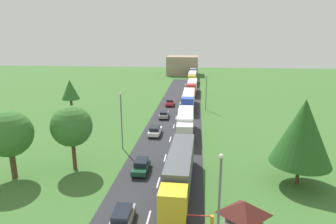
% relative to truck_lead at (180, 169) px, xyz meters
% --- Properties ---
extents(road, '(10.00, 140.00, 0.06)m').
position_rel_truck_lead_xyz_m(road, '(-2.40, 12.22, -2.15)').
color(road, '#2B2B30').
rests_on(road, ground).
extents(lane_marking_centre, '(0.16, 122.79, 0.01)m').
position_rel_truck_lead_xyz_m(lane_marking_centre, '(-2.40, 10.37, -2.11)').
color(lane_marking_centre, white).
rests_on(lane_marking_centre, road).
extents(truck_lead, '(2.86, 14.49, 3.70)m').
position_rel_truck_lead_xyz_m(truck_lead, '(0.00, 0.00, 0.00)').
color(truck_lead, yellow).
rests_on(truck_lead, road).
extents(truck_second, '(2.68, 11.83, 3.72)m').
position_rel_truck_lead_xyz_m(truck_second, '(-0.11, 17.20, 0.00)').
color(truck_second, white).
rests_on(truck_second, road).
extents(truck_third, '(2.56, 14.30, 3.54)m').
position_rel_truck_lead_xyz_m(truck_third, '(-0.23, 36.38, -0.08)').
color(truck_third, blue).
rests_on(truck_third, road).
extents(truck_fourth, '(2.72, 12.86, 3.47)m').
position_rel_truck_lead_xyz_m(truck_fourth, '(0.19, 54.18, -0.09)').
color(truck_fourth, red).
rests_on(truck_fourth, road).
extents(truck_fifth, '(2.80, 13.00, 3.77)m').
position_rel_truck_lead_xyz_m(truck_fifth, '(-0.14, 72.22, 0.04)').
color(truck_fifth, yellow).
rests_on(truck_fifth, road).
extents(truck_sixth, '(2.65, 13.19, 3.66)m').
position_rel_truck_lead_xyz_m(truck_sixth, '(-0.03, 88.98, -0.02)').
color(truck_sixth, blue).
rests_on(truck_sixth, road).
extents(car_lead, '(1.84, 4.36, 1.42)m').
position_rel_truck_lead_xyz_m(car_lead, '(-4.47, -7.24, -1.37)').
color(car_lead, gray).
rests_on(car_lead, road).
extents(car_second, '(1.78, 4.07, 1.48)m').
position_rel_truck_lead_xyz_m(car_second, '(-4.79, 3.20, -1.35)').
color(car_second, '#19472D').
rests_on(car_second, road).
extents(car_third, '(1.88, 4.15, 1.50)m').
position_rel_truck_lead_xyz_m(car_third, '(-5.08, 16.70, -1.34)').
color(car_third, white).
rests_on(car_third, road).
extents(car_fourth, '(1.84, 4.10, 1.41)m').
position_rel_truck_lead_xyz_m(car_fourth, '(-4.85, 27.35, -1.37)').
color(car_fourth, gray).
rests_on(car_fourth, road).
extents(car_fifth, '(2.06, 4.61, 1.53)m').
position_rel_truck_lead_xyz_m(car_fifth, '(-4.70, 38.45, -1.32)').
color(car_fifth, red).
rests_on(car_fifth, road).
extents(barrier_gate, '(4.64, 0.28, 1.05)m').
position_rel_truck_lead_xyz_m(barrier_gate, '(2.41, -6.47, -1.48)').
color(barrier_gate, orange).
rests_on(barrier_gate, ground).
extents(lamppost_lead, '(0.36, 0.36, 8.13)m').
position_rel_truck_lead_xyz_m(lamppost_lead, '(3.41, -9.86, 2.37)').
color(lamppost_lead, slate).
rests_on(lamppost_lead, ground).
extents(lamppost_second, '(0.36, 0.36, 8.33)m').
position_rel_truck_lead_xyz_m(lamppost_second, '(-8.93, 10.33, 2.47)').
color(lamppost_second, slate).
rests_on(lamppost_second, ground).
extents(lamppost_third, '(0.36, 0.36, 7.87)m').
position_rel_truck_lead_xyz_m(lamppost_third, '(3.66, 35.03, 2.23)').
color(lamppost_third, slate).
rests_on(lamppost_third, ground).
extents(tree_oak, '(5.25, 5.25, 7.99)m').
position_rel_truck_lead_xyz_m(tree_oak, '(-19.13, 0.35, 3.15)').
color(tree_oak, '#513823').
rests_on(tree_oak, ground).
extents(tree_birch, '(3.76, 3.76, 7.15)m').
position_rel_truck_lead_xyz_m(tree_birch, '(-24.89, 29.42, 2.86)').
color(tree_birch, '#513823').
rests_on(tree_birch, ground).
extents(tree_maple, '(6.45, 6.45, 9.61)m').
position_rel_truck_lead_xyz_m(tree_maple, '(12.90, 2.08, 3.88)').
color(tree_maple, '#513823').
rests_on(tree_maple, ground).
extents(tree_pine, '(4.92, 4.92, 7.95)m').
position_rel_truck_lead_xyz_m(tree_pine, '(-13.15, 3.36, 3.29)').
color(tree_pine, '#513823').
rests_on(tree_pine, ground).
extents(distant_building, '(12.97, 12.43, 7.79)m').
position_rel_truck_lead_xyz_m(distant_building, '(-4.82, 97.43, 1.72)').
color(distant_building, '#9E846B').
rests_on(distant_building, ground).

